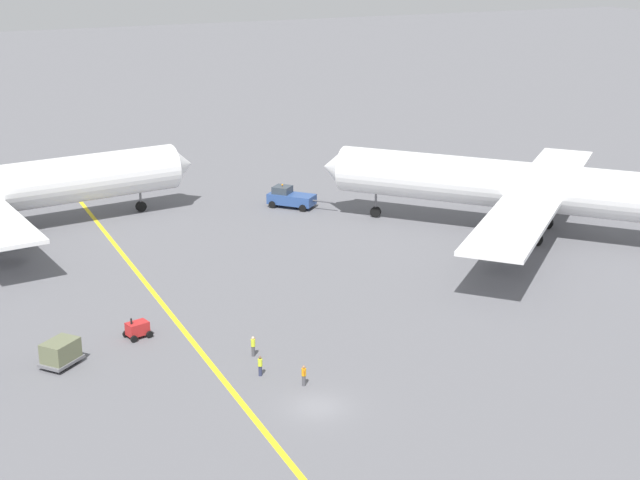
% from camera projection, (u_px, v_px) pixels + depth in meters
% --- Properties ---
extents(ground_plane, '(600.00, 600.00, 0.00)m').
position_uv_depth(ground_plane, '(318.00, 407.00, 68.26)').
color(ground_plane, slate).
extents(taxiway_stripe, '(2.71, 119.99, 0.01)m').
position_uv_depth(taxiway_stripe, '(211.00, 365.00, 74.86)').
color(taxiway_stripe, yellow).
rests_on(taxiway_stripe, ground).
extents(airliner_being_pushed, '(40.03, 40.03, 15.74)m').
position_uv_depth(airliner_being_pushed, '(522.00, 187.00, 105.97)').
color(airliner_being_pushed, white).
rests_on(airliner_being_pushed, ground).
extents(pushback_tug, '(7.03, 7.72, 2.92)m').
position_uv_depth(pushback_tug, '(290.00, 198.00, 117.99)').
color(pushback_tug, '#2D4C8C').
rests_on(pushback_tug, ground).
extents(gse_gpu_cart_small, '(2.42, 2.05, 1.90)m').
position_uv_depth(gse_gpu_cart_small, '(137.00, 329.00, 79.77)').
color(gse_gpu_cart_small, red).
rests_on(gse_gpu_cart_small, ground).
extents(gse_container_dolly_flat, '(3.88, 3.71, 2.15)m').
position_uv_depth(gse_container_dolly_flat, '(61.00, 352.00, 74.42)').
color(gse_container_dolly_flat, slate).
rests_on(gse_container_dolly_flat, ground).
extents(ground_crew_wing_walker_right, '(0.44, 0.39, 1.74)m').
position_uv_depth(ground_crew_wing_walker_right, '(253.00, 346.00, 76.21)').
color(ground_crew_wing_walker_right, '#4C4C51').
rests_on(ground_crew_wing_walker_right, ground).
extents(ground_crew_ramp_agent_by_cones, '(0.36, 0.48, 1.69)m').
position_uv_depth(ground_crew_ramp_agent_by_cones, '(304.00, 375.00, 71.19)').
color(ground_crew_ramp_agent_by_cones, '#4C4C51').
rests_on(ground_crew_ramp_agent_by_cones, ground).
extents(ground_crew_marshaller_foreground, '(0.36, 0.36, 1.66)m').
position_uv_depth(ground_crew_marshaller_foreground, '(260.00, 366.00, 72.82)').
color(ground_crew_marshaller_foreground, '#2D3351').
rests_on(ground_crew_marshaller_foreground, ground).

